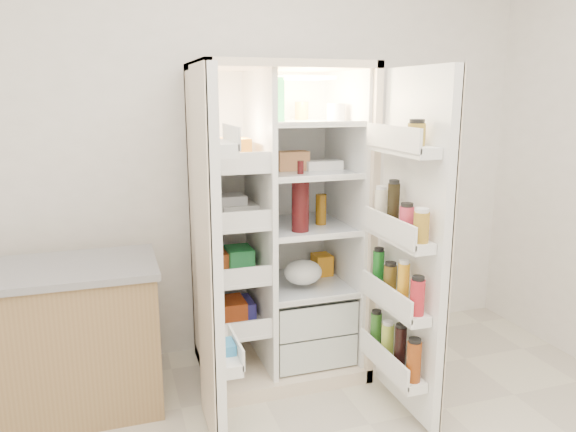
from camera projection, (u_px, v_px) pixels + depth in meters
name	position (u px, v px, depth m)	size (l,w,h in m)	color
wall_back	(230.00, 141.00, 3.35)	(4.00, 0.02, 2.70)	white
refrigerator	(278.00, 247.00, 3.23)	(0.92, 0.70, 1.80)	beige
freezer_door	(210.00, 261.00, 2.48)	(0.15, 0.40, 1.72)	white
fridge_door	(410.00, 252.00, 2.70)	(0.17, 0.58, 1.72)	white
kitchen_counter	(51.00, 341.00, 2.80)	(1.09, 0.58, 0.79)	olive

